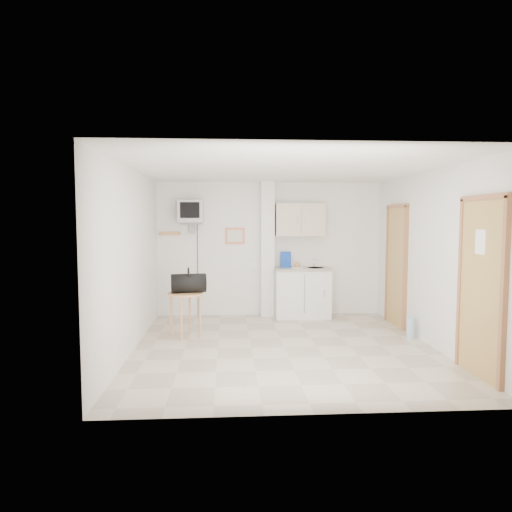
{
  "coord_description": "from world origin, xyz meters",
  "views": [
    {
      "loc": [
        -0.8,
        -6.3,
        1.8
      ],
      "look_at": [
        -0.36,
        0.6,
        1.25
      ],
      "focal_mm": 32.0,
      "sensor_mm": 36.0,
      "label": 1
    }
  ],
  "objects": [
    {
      "name": "duffel_bag",
      "position": [
        -1.39,
        0.69,
        0.83
      ],
      "size": [
        0.56,
        0.36,
        0.39
      ],
      "rotation": [
        0.0,
        0.0,
        0.14
      ],
      "color": "black",
      "rests_on": "round_table"
    },
    {
      "name": "room_envelope",
      "position": [
        0.24,
        0.09,
        1.54
      ],
      "size": [
        4.24,
        4.54,
        2.55
      ],
      "color": "white",
      "rests_on": "ground"
    },
    {
      "name": "crt_television",
      "position": [
        -1.45,
        2.02,
        1.94
      ],
      "size": [
        0.44,
        0.45,
        2.15
      ],
      "color": "slate",
      "rests_on": "ground"
    },
    {
      "name": "water_bottle",
      "position": [
        1.98,
        0.36,
        0.16
      ],
      "size": [
        0.12,
        0.12,
        0.36
      ],
      "color": "#9ABCD0",
      "rests_on": "ground"
    },
    {
      "name": "kitchenette",
      "position": [
        0.57,
        2.0,
        0.8
      ],
      "size": [
        1.03,
        0.58,
        2.1
      ],
      "color": "white",
      "rests_on": "ground"
    },
    {
      "name": "ground",
      "position": [
        0.0,
        0.0,
        0.0
      ],
      "size": [
        4.5,
        4.5,
        0.0
      ],
      "primitive_type": "plane",
      "color": "#BFB09B",
      "rests_on": "ground"
    },
    {
      "name": "round_table",
      "position": [
        -1.44,
        0.66,
        0.57
      ],
      "size": [
        0.54,
        0.54,
        0.69
      ],
      "rotation": [
        0.0,
        0.0,
        -0.2
      ],
      "color": "tan",
      "rests_on": "ground"
    }
  ]
}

